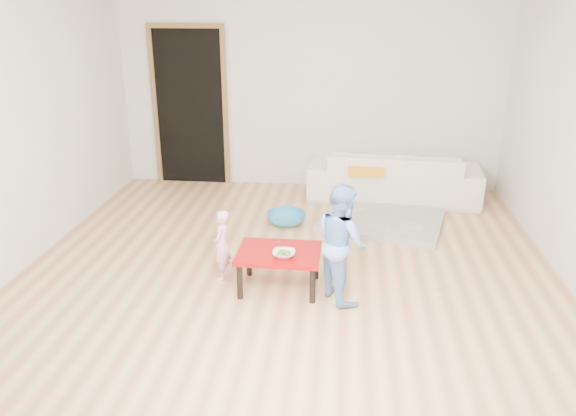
% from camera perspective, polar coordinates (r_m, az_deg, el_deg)
% --- Properties ---
extents(floor, '(5.00, 5.00, 0.01)m').
position_cam_1_polar(floor, '(5.44, 0.22, -5.69)').
color(floor, '#B2724C').
rests_on(floor, ground).
extents(back_wall, '(5.00, 0.02, 2.60)m').
position_cam_1_polar(back_wall, '(7.46, 2.23, 11.98)').
color(back_wall, beige).
rests_on(back_wall, floor).
extents(left_wall, '(0.02, 5.00, 2.60)m').
position_cam_1_polar(left_wall, '(5.81, -25.34, 7.62)').
color(left_wall, beige).
rests_on(left_wall, floor).
extents(doorway, '(1.02, 0.08, 2.11)m').
position_cam_1_polar(doorway, '(7.75, -9.87, 9.97)').
color(doorway, brown).
rests_on(doorway, back_wall).
extents(sofa, '(2.18, 0.99, 0.62)m').
position_cam_1_polar(sofa, '(7.24, 10.68, 3.35)').
color(sofa, '#EFE3D0').
rests_on(sofa, floor).
extents(cushion, '(0.46, 0.42, 0.11)m').
position_cam_1_polar(cushion, '(6.91, 7.83, 4.02)').
color(cushion, orange).
rests_on(cushion, sofa).
extents(red_table, '(0.72, 0.54, 0.36)m').
position_cam_1_polar(red_table, '(4.93, -0.90, -6.29)').
color(red_table, '#8F0707').
rests_on(red_table, floor).
extents(bowl, '(0.19, 0.19, 0.05)m').
position_cam_1_polar(bowl, '(4.75, -0.42, -4.68)').
color(bowl, white).
rests_on(bowl, red_table).
extents(broccoli, '(0.12, 0.12, 0.06)m').
position_cam_1_polar(broccoli, '(4.74, -0.42, -4.63)').
color(broccoli, '#2D5919').
rests_on(broccoli, red_table).
extents(child_pink, '(0.17, 0.25, 0.66)m').
position_cam_1_polar(child_pink, '(5.08, -6.77, -3.76)').
color(child_pink, pink).
rests_on(child_pink, floor).
extents(child_blue, '(0.58, 0.62, 1.01)m').
position_cam_1_polar(child_blue, '(4.68, 5.45, -3.49)').
color(child_blue, '#6995F4').
rests_on(child_blue, floor).
extents(basin, '(0.44, 0.44, 0.14)m').
position_cam_1_polar(basin, '(6.36, -0.19, -1.04)').
color(basin, teal).
rests_on(basin, floor).
extents(blanket, '(1.53, 1.37, 0.07)m').
position_cam_1_polar(blanket, '(6.47, 9.52, -1.26)').
color(blanket, '#BBB5A5').
rests_on(blanket, floor).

